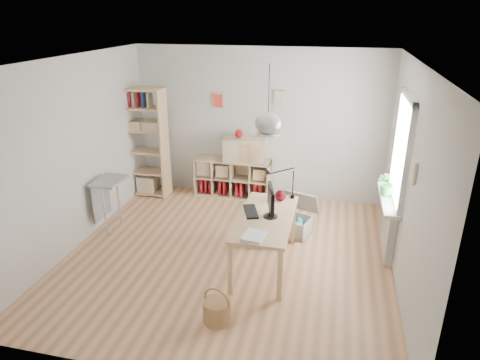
% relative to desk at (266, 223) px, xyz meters
% --- Properties ---
extents(ground, '(4.50, 4.50, 0.00)m').
position_rel_desk_xyz_m(ground, '(-0.55, 0.15, -0.66)').
color(ground, tan).
rests_on(ground, ground).
extents(room_shell, '(4.50, 4.50, 4.50)m').
position_rel_desk_xyz_m(room_shell, '(-0.00, 0.00, 1.34)').
color(room_shell, silver).
rests_on(room_shell, ground).
extents(window_unit, '(0.07, 1.16, 1.46)m').
position_rel_desk_xyz_m(window_unit, '(1.68, 0.75, 0.89)').
color(window_unit, white).
rests_on(window_unit, ground).
extents(radiator, '(0.10, 0.80, 0.80)m').
position_rel_desk_xyz_m(radiator, '(1.64, 0.75, -0.26)').
color(radiator, silver).
rests_on(radiator, ground).
extents(windowsill, '(0.22, 1.20, 0.06)m').
position_rel_desk_xyz_m(windowsill, '(1.59, 0.75, 0.17)').
color(windowsill, silver).
rests_on(windowsill, radiator).
extents(desk, '(0.70, 1.50, 0.75)m').
position_rel_desk_xyz_m(desk, '(0.00, 0.00, 0.00)').
color(desk, tan).
rests_on(desk, ground).
extents(cube_shelf, '(1.40, 0.38, 0.72)m').
position_rel_desk_xyz_m(cube_shelf, '(-1.02, 2.23, -0.36)').
color(cube_shelf, '#CDB487').
rests_on(cube_shelf, ground).
extents(tall_bookshelf, '(0.80, 0.38, 2.00)m').
position_rel_desk_xyz_m(tall_bookshelf, '(-2.59, 1.95, 0.43)').
color(tall_bookshelf, tan).
rests_on(tall_bookshelf, ground).
extents(side_table, '(0.40, 0.55, 0.85)m').
position_rel_desk_xyz_m(side_table, '(-2.59, 0.50, 0.01)').
color(side_table, gray).
rests_on(side_table, ground).
extents(chair, '(0.43, 0.43, 0.74)m').
position_rel_desk_xyz_m(chair, '(-0.01, 0.64, -0.23)').
color(chair, gray).
rests_on(chair, ground).
extents(wicker_basket, '(0.31, 0.31, 0.43)m').
position_rel_desk_xyz_m(wicker_basket, '(-0.33, -1.22, -0.52)').
color(wicker_basket, '#AB7C4D').
rests_on(wicker_basket, ground).
extents(storage_chest, '(0.73, 0.78, 0.59)m').
position_rel_desk_xyz_m(storage_chest, '(0.27, 1.05, -0.46)').
color(storage_chest, silver).
rests_on(storage_chest, ground).
extents(monitor, '(0.19, 0.47, 0.41)m').
position_rel_desk_xyz_m(monitor, '(0.06, 0.01, 0.32)').
color(monitor, black).
rests_on(monitor, desk).
extents(keyboard, '(0.29, 0.45, 0.02)m').
position_rel_desk_xyz_m(keyboard, '(-0.22, 0.09, 0.10)').
color(keyboard, black).
rests_on(keyboard, desk).
extents(task_lamp, '(0.41, 0.15, 0.44)m').
position_rel_desk_xyz_m(task_lamp, '(0.07, 0.62, 0.39)').
color(task_lamp, black).
rests_on(task_lamp, desk).
extents(yarn_ball, '(0.16, 0.16, 0.16)m').
position_rel_desk_xyz_m(yarn_ball, '(0.12, 0.54, 0.17)').
color(yarn_ball, '#4C0A0F').
rests_on(yarn_ball, desk).
extents(paper_tray, '(0.29, 0.34, 0.03)m').
position_rel_desk_xyz_m(paper_tray, '(-0.04, -0.57, 0.11)').
color(paper_tray, silver).
rests_on(paper_tray, desk).
extents(drawer_chest, '(0.78, 0.45, 0.42)m').
position_rel_desk_xyz_m(drawer_chest, '(-0.78, 2.19, 0.27)').
color(drawer_chest, '#CDB487').
rests_on(drawer_chest, cube_shelf).
extents(red_vase, '(0.13, 0.13, 0.16)m').
position_rel_desk_xyz_m(red_vase, '(-0.88, 2.19, 0.56)').
color(red_vase, maroon).
rests_on(red_vase, drawer_chest).
extents(potted_plant, '(0.40, 0.37, 0.37)m').
position_rel_desk_xyz_m(potted_plant, '(1.57, 0.83, 0.39)').
color(potted_plant, '#2A702C').
rests_on(potted_plant, windowsill).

